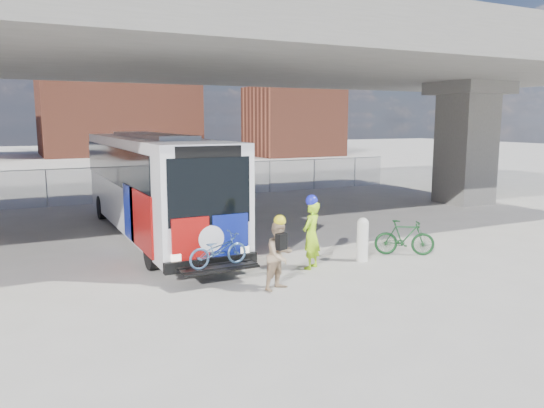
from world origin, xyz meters
TOP-DOWN VIEW (x-y plane):
  - ground at (0.00, 0.00)m, footprint 160.00×160.00m
  - bus at (-2.00, 3.39)m, footprint 2.67×12.95m
  - overpass at (0.00, 4.00)m, footprint 40.00×16.00m
  - chainlink_fence at (0.00, 12.00)m, footprint 30.00×0.06m
  - brick_buildings at (1.23, 48.23)m, footprint 54.00×22.00m
  - smokestack at (14.00, 55.00)m, footprint 2.20×2.20m
  - bollard at (2.65, -2.95)m, footprint 0.34×0.34m
  - cyclist_hivis at (0.88, -2.95)m, footprint 0.84×0.77m
  - cyclist_tan at (-0.78, -4.22)m, footprint 1.01×0.90m
  - bike_parked at (4.25, -2.95)m, footprint 1.82×1.43m

SIDE VIEW (x-z plane):
  - ground at x=0.00m, z-range 0.00..0.00m
  - bike_parked at x=4.25m, z-range 0.00..1.10m
  - bollard at x=2.65m, z-range 0.05..1.36m
  - cyclist_tan at x=-0.78m, z-range -0.05..1.83m
  - cyclist_hivis at x=0.88m, z-range -0.04..2.07m
  - chainlink_fence at x=0.00m, z-range -13.58..16.42m
  - bus at x=-2.00m, z-range 0.26..3.95m
  - brick_buildings at x=1.23m, z-range -0.58..11.42m
  - overpass at x=0.00m, z-range 2.57..10.52m
  - smokestack at x=14.00m, z-range 0.00..25.00m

